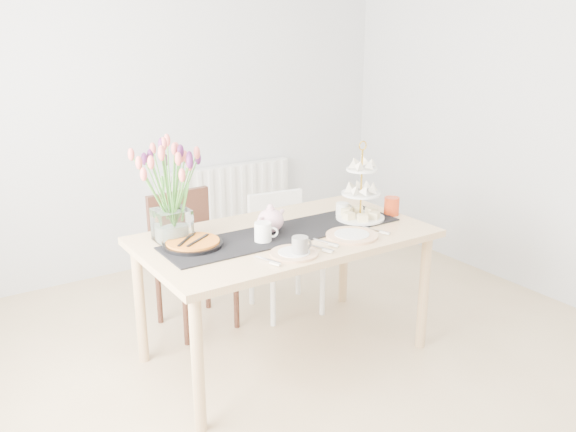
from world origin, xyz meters
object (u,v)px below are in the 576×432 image
teapot (270,221)px  plate_left (294,253)px  chair_brown (189,249)px  cream_jug (342,209)px  cake_stand (361,200)px  plate_right (352,236)px  tart_tin (193,244)px  mug_grey (300,246)px  mug_orange (392,206)px  chair_white (282,244)px  radiator (225,201)px  dining_table (285,247)px  tulip_vase (169,177)px  mug_white (263,232)px

teapot → plate_left: size_ratio=0.96×
chair_brown → cream_jug: bearing=-42.8°
cream_jug → cake_stand: bearing=-68.6°
chair_brown → plate_right: 1.12m
tart_tin → mug_grey: bearing=-45.3°
plate_left → mug_orange: bearing=15.0°
cream_jug → mug_orange: size_ratio=0.73×
chair_brown → chair_white: bearing=-16.1°
radiator → cream_jug: bearing=-91.0°
dining_table → plate_left: size_ratio=6.51×
chair_white → cream_jug: cream_jug is taller
tulip_vase → cake_stand: 1.14m
tart_tin → chair_brown: bearing=68.6°
chair_brown → chair_white: chair_brown is taller
tulip_vase → plate_right: bearing=-29.6°
teapot → plate_left: 0.36m
chair_brown → chair_white: (0.62, -0.13, -0.05)m
cake_stand → tart_tin: (-1.03, 0.12, -0.10)m
chair_brown → plate_left: 1.03m
cream_jug → mug_white: mug_white is taller
plate_left → cream_jug: bearing=32.1°
cake_stand → teapot: size_ratio=1.78×
mug_white → mug_orange: bearing=31.4°
chair_brown → cake_stand: size_ratio=2.03×
radiator → mug_grey: (-0.62, -2.01, 0.35)m
radiator → mug_white: 1.90m
dining_table → chair_white: bearing=59.0°
tulip_vase → mug_grey: bearing=-51.1°
tulip_vase → plate_left: (0.43, -0.53, -0.35)m
dining_table → chair_white: 0.69m
teapot → chair_white: bearing=30.9°
chair_white → cake_stand: (0.18, -0.59, 0.42)m
chair_brown → tart_tin: 0.70m
chair_brown → plate_right: size_ratio=2.99×
tulip_vase → cream_jug: 1.10m
chair_brown → mug_grey: (0.17, -1.01, 0.30)m
tulip_vase → mug_white: 0.57m
cake_stand → plate_left: cake_stand is taller
radiator → mug_white: size_ratio=10.91×
mug_white → plate_right: size_ratio=0.38×
teapot → plate_right: (0.34, -0.30, -0.07)m
tulip_vase → mug_white: tulip_vase is taller
tart_tin → mug_orange: size_ratio=2.85×
cake_stand → mug_white: bearing=-178.7°
cake_stand → plate_right: bearing=-137.9°
chair_brown → mug_white: bearing=-85.8°
dining_table → mug_orange: mug_orange is taller
radiator → mug_grey: size_ratio=12.16×
mug_grey → mug_orange: (0.86, 0.26, 0.01)m
chair_white → mug_orange: 0.82m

